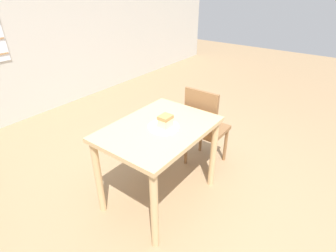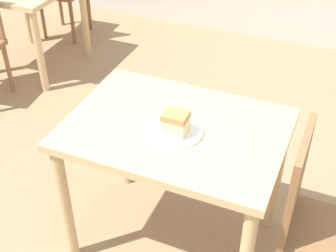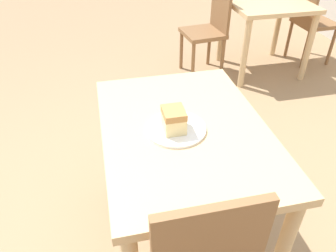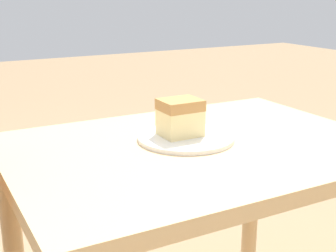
% 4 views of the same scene
% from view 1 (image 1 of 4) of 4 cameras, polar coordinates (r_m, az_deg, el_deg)
% --- Properties ---
extents(ground_plane, '(14.00, 14.00, 0.00)m').
position_cam_1_polar(ground_plane, '(2.59, 5.16, -16.97)').
color(ground_plane, '#997A56').
extents(dining_table_near, '(1.01, 0.72, 0.78)m').
position_cam_1_polar(dining_table_near, '(2.28, -1.98, -2.89)').
color(dining_table_near, tan).
rests_on(dining_table_near, ground_plane).
extents(chair_near_window, '(0.39, 0.39, 0.94)m').
position_cam_1_polar(chair_near_window, '(2.81, 7.97, -0.03)').
color(chair_near_window, brown).
rests_on(chair_near_window, ground_plane).
extents(plate, '(0.27, 0.27, 0.01)m').
position_cam_1_polar(plate, '(2.19, -0.99, -0.25)').
color(plate, white).
rests_on(plate, dining_table_near).
extents(cake_slice, '(0.11, 0.09, 0.10)m').
position_cam_1_polar(cake_slice, '(2.17, -0.56, 1.09)').
color(cake_slice, beige).
rests_on(cake_slice, plate).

